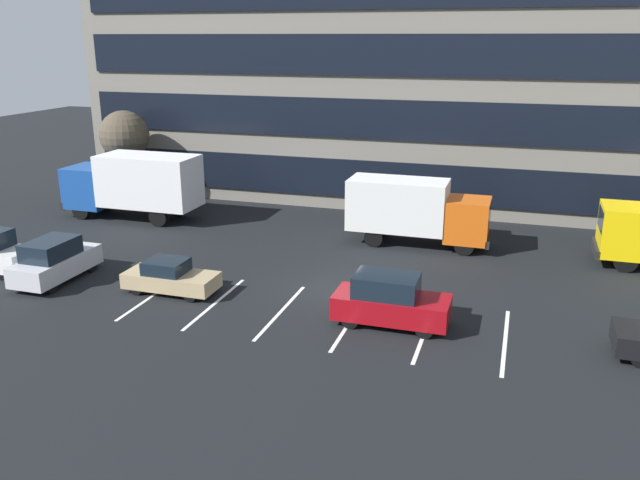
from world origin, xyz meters
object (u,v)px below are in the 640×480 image
object	(u,v)px
suv_maroon	(390,301)
bare_tree	(124,136)
suv_silver	(55,261)
box_truck_blue	(134,183)
sedan_tan	(170,277)
box_truck_orange	(415,209)

from	to	relation	value
suv_maroon	bare_tree	distance (m)	24.18
suv_maroon	suv_silver	bearing A→B (deg)	179.75
box_truck_blue	sedan_tan	xyz separation A→B (m)	(7.79, -9.59, -1.47)
box_truck_orange	suv_silver	world-z (taller)	box_truck_orange
suv_maroon	box_truck_blue	bearing A→B (deg)	149.79
box_truck_blue	bare_tree	size ratio (longest dim) A/B	1.40
box_truck_orange	suv_silver	bearing A→B (deg)	-144.98
suv_maroon	suv_silver	distance (m)	14.78
box_truck_blue	suv_silver	size ratio (longest dim) A/B	1.95
sedan_tan	suv_silver	distance (m)	5.46
box_truck_orange	box_truck_blue	distance (m)	16.36
box_truck_orange	suv_maroon	xyz separation A→B (m)	(0.76, -9.89, -0.95)
suv_maroon	sedan_tan	distance (m)	9.34
box_truck_orange	box_truck_blue	size ratio (longest dim) A/B	0.88
box_truck_orange	bare_tree	size ratio (longest dim) A/B	1.23
box_truck_blue	suv_silver	bearing A→B (deg)	-76.68
box_truck_orange	sedan_tan	bearing A→B (deg)	-132.01
bare_tree	suv_maroon	bearing A→B (deg)	-34.10
suv_silver	bare_tree	world-z (taller)	bare_tree
suv_silver	bare_tree	bearing A→B (deg)	110.73
bare_tree	suv_silver	bearing A→B (deg)	-69.27
box_truck_blue	suv_maroon	world-z (taller)	box_truck_blue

